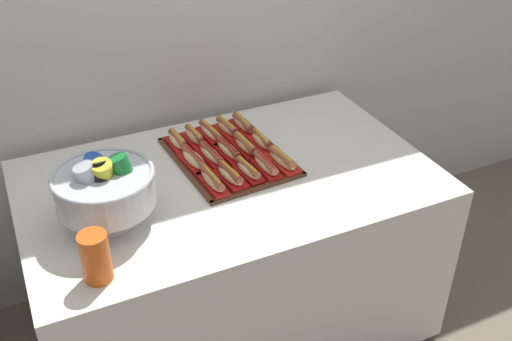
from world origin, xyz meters
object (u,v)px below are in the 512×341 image
at_px(hot_dog_7, 229,151).
at_px(punch_bowl, 104,187).
at_px(buffet_table, 231,251).
at_px(cup_stack, 96,257).
at_px(hot_dog_12, 211,133).
at_px(hot_dog_10, 178,142).
at_px(hot_dog_4, 282,160).
at_px(hot_dog_5, 194,160).
at_px(hot_dog_14, 243,125).
at_px(hot_dog_1, 230,175).
at_px(hot_dog_3, 265,165).
at_px(hot_dog_11, 195,137).
at_px(hot_dog_8, 245,146).
at_px(hot_dog_9, 262,142).
at_px(hot_dog_2, 248,170).
at_px(hot_dog_0, 212,181).
at_px(serving_tray, 229,157).
at_px(hot_dog_6, 212,156).
at_px(hot_dog_13, 227,128).

height_order(hot_dog_7, punch_bowl, punch_bowl).
bearing_deg(hot_dog_7, buffet_table, -113.48).
bearing_deg(cup_stack, hot_dog_12, 46.10).
bearing_deg(hot_dog_10, hot_dog_4, -43.97).
bearing_deg(hot_dog_5, hot_dog_14, 32.56).
bearing_deg(hot_dog_1, hot_dog_5, 118.20).
height_order(hot_dog_3, hot_dog_11, hot_dog_11).
xyz_separation_m(hot_dog_1, hot_dog_7, (0.06, 0.17, -0.00)).
distance_m(buffet_table, hot_dog_1, 0.42).
distance_m(hot_dog_8, hot_dog_9, 0.08).
bearing_deg(cup_stack, hot_dog_5, 44.30).
bearing_deg(hot_dog_8, hot_dog_2, -110.69).
relative_size(hot_dog_8, hot_dog_12, 0.90).
relative_size(hot_dog_0, hot_dog_1, 1.08).
relative_size(hot_dog_2, hot_dog_3, 0.92).
bearing_deg(cup_stack, hot_dog_8, 34.37).
bearing_deg(serving_tray, hot_dog_12, 93.75).
bearing_deg(hot_dog_14, hot_dog_12, -176.25).
distance_m(hot_dog_3, punch_bowl, 0.63).
bearing_deg(buffet_table, hot_dog_2, -34.58).
height_order(hot_dog_6, hot_dog_7, hot_dog_7).
xyz_separation_m(hot_dog_8, cup_stack, (-0.70, -0.48, 0.05)).
bearing_deg(serving_tray, hot_dog_8, 3.75).
relative_size(hot_dog_5, hot_dog_10, 1.18).
bearing_deg(hot_dog_8, hot_dog_12, 118.20).
relative_size(hot_dog_7, hot_dog_10, 1.19).
height_order(hot_dog_14, punch_bowl, punch_bowl).
xyz_separation_m(buffet_table, hot_dog_13, (0.12, 0.29, 0.41)).
distance_m(hot_dog_9, punch_bowl, 0.73).
distance_m(hot_dog_12, punch_bowl, 0.65).
xyz_separation_m(buffet_table, hot_dog_7, (0.05, 0.12, 0.41)).
distance_m(serving_tray, hot_dog_0, 0.23).
xyz_separation_m(hot_dog_10, hot_dog_12, (0.15, 0.01, -0.00)).
distance_m(hot_dog_4, hot_dog_11, 0.40).
height_order(hot_dog_13, cup_stack, cup_stack).
height_order(hot_dog_0, hot_dog_1, same).
distance_m(hot_dog_8, hot_dog_10, 0.28).
relative_size(serving_tray, hot_dog_3, 3.17).
height_order(hot_dog_7, hot_dog_8, hot_dog_8).
xyz_separation_m(buffet_table, hot_dog_5, (-0.10, 0.11, 0.41)).
height_order(hot_dog_8, hot_dog_13, hot_dog_13).
relative_size(hot_dog_0, hot_dog_4, 1.03).
xyz_separation_m(hot_dog_3, hot_dog_11, (-0.17, 0.32, 0.00)).
relative_size(hot_dog_3, hot_dog_10, 1.11).
relative_size(hot_dog_0, hot_dog_13, 1.14).
relative_size(hot_dog_3, punch_bowl, 0.51).
distance_m(hot_dog_10, hot_dog_14, 0.30).
bearing_deg(punch_bowl, hot_dog_11, 40.11).
bearing_deg(hot_dog_8, hot_dog_6, -176.25).
xyz_separation_m(hot_dog_3, punch_bowl, (-0.62, -0.06, 0.11)).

